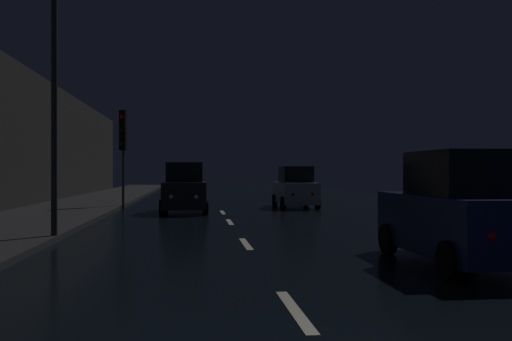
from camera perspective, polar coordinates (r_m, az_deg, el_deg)
The scene contains 8 objects.
ground at distance 28.63m, azimuth -3.83°, elevation -3.67°, with size 26.11×84.00×0.02m, color black.
sidewalk_left at distance 29.13m, azimuth -17.45°, elevation -3.44°, with size 4.40×84.00×0.15m, color #28282B.
lane_centerline at distance 16.32m, azimuth -1.87°, elevation -6.29°, with size 0.16×19.49×0.01m.
traffic_light_far_left at distance 27.50m, azimuth -13.25°, elevation 3.25°, with size 0.36×0.48×4.67m.
streetlamp_overhead at distance 15.38m, azimuth -18.03°, elevation 12.15°, with size 1.70×0.44×7.66m.
car_approaching_headlights at distance 24.63m, azimuth -7.23°, elevation -1.92°, with size 1.98×4.28×2.16m.
car_parked_right_far at distance 27.96m, azimuth 3.98°, elevation -1.84°, with size 1.85×4.01×2.02m.
car_parked_right_near at distance 11.42m, azimuth 19.86°, elevation -4.02°, with size 1.97×4.27×2.15m.
Camera 1 is at (-1.29, -4.04, 1.76)m, focal length 39.69 mm.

